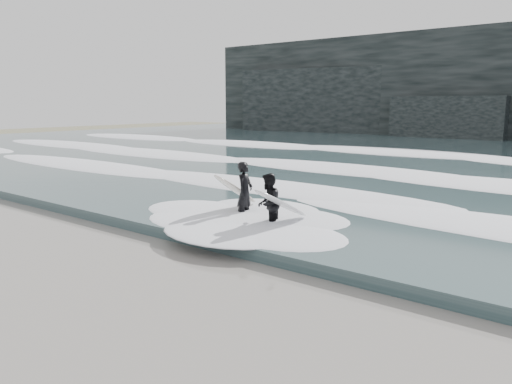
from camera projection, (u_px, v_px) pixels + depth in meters
ground at (139, 304)px, 8.55m from camera, size 120.00×120.00×0.00m
foam_near at (371, 201)px, 15.43m from camera, size 60.00×3.20×0.20m
foam_mid at (445, 175)px, 20.84m from camera, size 60.00×4.00×0.24m
foam_far at (498, 157)px, 27.78m from camera, size 60.00×4.80×0.30m
surfer_left at (243, 192)px, 14.34m from camera, size 1.00×1.72×1.76m
surfer_right at (270, 204)px, 13.00m from camera, size 1.28×1.94×1.60m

